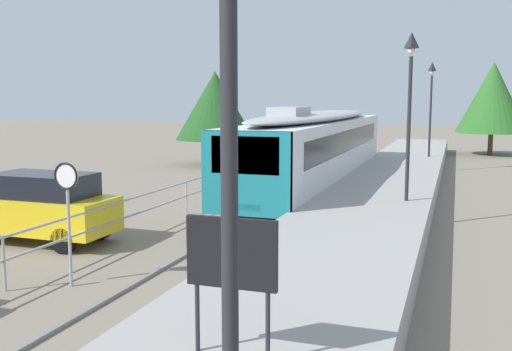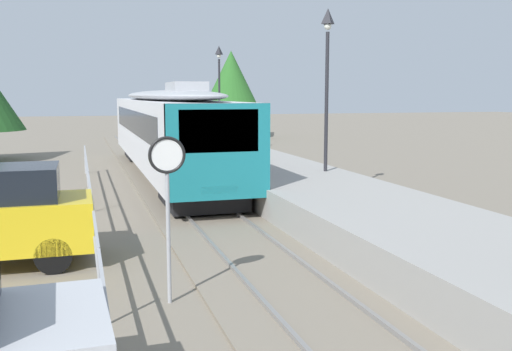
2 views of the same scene
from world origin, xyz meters
name	(u,v)px [view 1 (image 1 of 2)]	position (x,y,z in m)	size (l,w,h in m)	color
ground_plane	(205,210)	(-3.00, 22.00, 0.00)	(160.00, 160.00, 0.00)	slate
track_rails	(281,214)	(0.00, 22.00, 0.03)	(3.20, 60.00, 0.14)	slate
commuter_train	(317,145)	(0.00, 27.60, 2.14)	(2.82, 19.06, 3.74)	silver
station_platform	(372,208)	(3.25, 22.00, 0.45)	(3.90, 60.00, 0.90)	#999691
platform_lamp_near_end	(228,28)	(4.42, 5.87, 4.62)	(0.34, 0.34, 5.35)	#232328
platform_lamp_mid_platform	(410,85)	(4.42, 21.35, 4.62)	(0.34, 0.34, 5.35)	#232328
platform_lamp_far_end	(431,91)	(4.42, 36.83, 4.62)	(0.34, 0.34, 5.35)	#232328
platform_notice_board	(232,258)	(3.27, 8.81, 2.19)	(1.20, 0.08, 1.80)	#232328
speed_limit_sign	(67,193)	(-2.16, 12.74, 2.12)	(0.61, 0.10, 2.81)	#9EA0A5
carpark_fence	(3,251)	(-3.30, 12.00, 0.91)	(0.06, 36.06, 1.25)	#9EA0A5
parked_suv_yellow	(39,206)	(-5.55, 15.88, 1.06)	(4.60, 1.90, 2.04)	gold
tree_behind_carpark	(215,106)	(-8.66, 36.32, 3.77)	(5.05, 5.05, 5.92)	brown
tree_behind_station_far	(493,98)	(8.31, 49.14, 4.29)	(5.20, 5.20, 6.92)	brown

